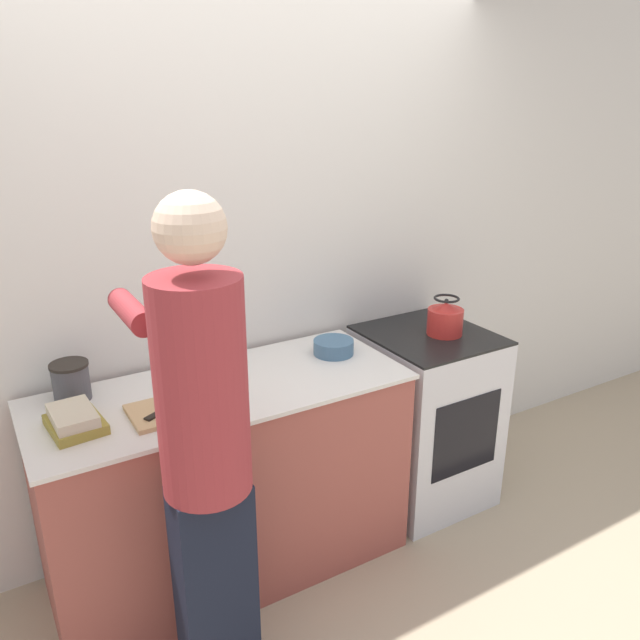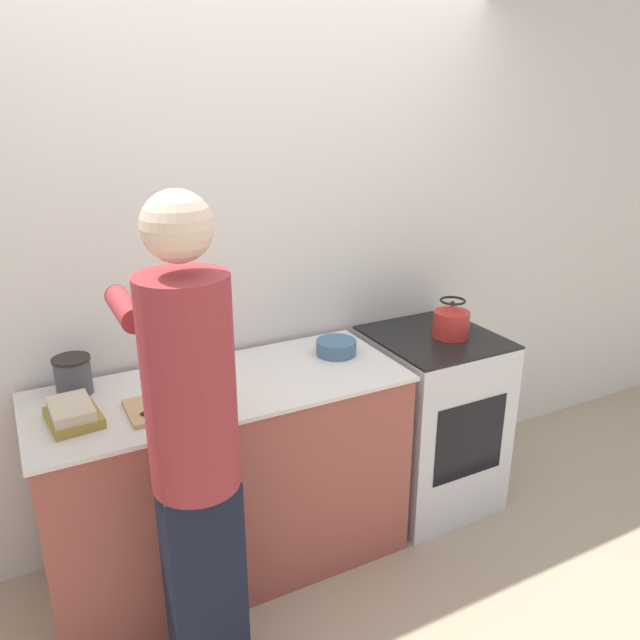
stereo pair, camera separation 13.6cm
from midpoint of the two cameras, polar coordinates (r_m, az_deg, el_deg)
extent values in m
plane|color=tan|center=(3.04, -0.87, -22.73)|extent=(12.00, 12.00, 0.00)
cube|color=silver|center=(2.95, -7.71, 4.89)|extent=(8.00, 0.05, 2.60)
cube|color=#9E4C42|center=(2.88, -9.77, -14.43)|extent=(1.54, 0.62, 0.89)
cube|color=silver|center=(2.65, -10.34, -6.27)|extent=(1.57, 0.65, 0.02)
cube|color=silver|center=(3.35, 8.35, -8.78)|extent=(0.59, 0.62, 0.92)
cube|color=black|center=(3.15, 8.77, -1.36)|extent=(0.59, 0.62, 0.01)
cube|color=black|center=(3.13, 11.96, -10.29)|extent=(0.41, 0.01, 0.40)
cube|color=black|center=(2.41, -11.23, -23.07)|extent=(0.26, 0.16, 0.85)
cylinder|color=maroon|center=(1.97, -12.75, -6.12)|extent=(0.29, 0.29, 0.71)
sphere|color=beige|center=(1.81, -13.95, 8.17)|extent=(0.21, 0.21, 0.21)
cylinder|color=maroon|center=(2.12, -18.65, 0.72)|extent=(0.08, 0.30, 0.08)
cylinder|color=maroon|center=(2.18, -12.39, 1.83)|extent=(0.08, 0.30, 0.08)
cube|color=tan|center=(2.50, -14.34, -7.80)|extent=(0.37, 0.23, 0.02)
cube|color=silver|center=(2.50, -14.55, -7.46)|extent=(0.14, 0.09, 0.01)
cube|color=black|center=(2.44, -16.43, -8.39)|extent=(0.09, 0.06, 0.01)
cylinder|color=red|center=(3.14, 10.15, -0.16)|extent=(0.18, 0.18, 0.13)
cone|color=red|center=(3.11, 10.24, 1.25)|extent=(0.14, 0.14, 0.03)
sphere|color=black|center=(3.10, 10.27, 1.72)|extent=(0.02, 0.02, 0.02)
torus|color=black|center=(3.10, 10.29, 1.95)|extent=(0.13, 0.13, 0.01)
cylinder|color=#426684|center=(2.91, -0.09, -2.49)|extent=(0.19, 0.19, 0.07)
cylinder|color=#4C4C51|center=(2.69, -23.15, -5.32)|extent=(0.14, 0.14, 0.15)
cylinder|color=#28231E|center=(2.66, -23.38, -3.79)|extent=(0.15, 0.15, 0.01)
cube|color=olive|center=(2.48, -22.93, -8.81)|extent=(0.20, 0.24, 0.04)
cube|color=beige|center=(2.46, -23.17, -8.03)|extent=(0.15, 0.22, 0.04)
camera|label=1|loc=(0.07, -91.48, -0.54)|focal=35.00mm
camera|label=2|loc=(0.07, 88.52, 0.54)|focal=35.00mm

